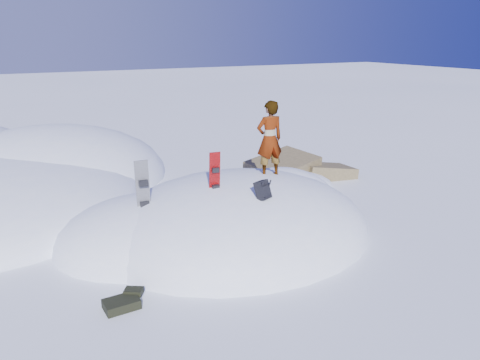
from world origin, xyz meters
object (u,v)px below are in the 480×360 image
backpack (263,190)px  person (270,139)px  snowboard_dark (144,196)px  snowboard_red (215,180)px

backpack → person: size_ratio=0.26×
snowboard_dark → person: bearing=1.4°
snowboard_dark → person: person is taller
snowboard_red → person: 1.92m
snowboard_dark → backpack: bearing=-29.3°
snowboard_dark → backpack: snowboard_dark is taller
snowboard_red → backpack: (0.74, -0.96, -0.08)m
snowboard_dark → backpack: size_ratio=3.38×
snowboard_red → person: bearing=19.1°
snowboard_red → snowboard_dark: 1.68m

